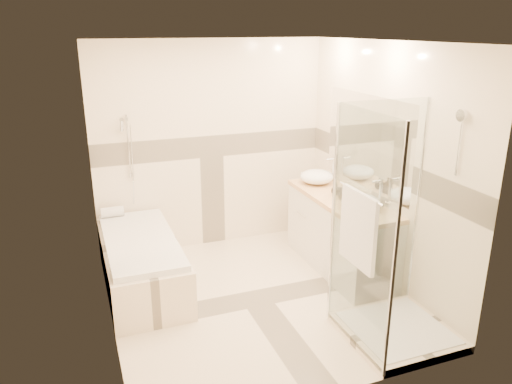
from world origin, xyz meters
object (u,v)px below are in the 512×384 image
object	(u,v)px
vessel_sink_near	(317,177)
amenity_bottle_b	(336,189)
bathtub	(142,260)
amenity_bottle_a	(343,191)
vanity	(340,233)
vessel_sink_far	(361,202)
shower_enclosure	(385,284)

from	to	relation	value
vessel_sink_near	amenity_bottle_b	distance (m)	0.46
vessel_sink_near	amenity_bottle_b	bearing A→B (deg)	-90.00
bathtub	amenity_bottle_b	xyz separation A→B (m)	(2.13, -0.24, 0.61)
amenity_bottle_a	vessel_sink_near	bearing A→B (deg)	90.00
vessel_sink_near	amenity_bottle_a	size ratio (longest dim) A/B	2.19
amenity_bottle_b	bathtub	bearing A→B (deg)	173.57
bathtub	amenity_bottle_b	size ratio (longest dim) A/B	12.83
vanity	vessel_sink_far	world-z (taller)	vessel_sink_far
bathtub	vessel_sink_far	world-z (taller)	vessel_sink_far
shower_enclosure	vessel_sink_near	size ratio (longest dim) A/B	5.16
amenity_bottle_a	amenity_bottle_b	world-z (taller)	amenity_bottle_a
bathtub	vessel_sink_near	distance (m)	2.23
bathtub	vessel_sink_near	xyz separation A→B (m)	(2.13, 0.22, 0.62)
shower_enclosure	amenity_bottle_b	bearing A→B (deg)	78.82
vessel_sink_near	amenity_bottle_a	distance (m)	0.62
amenity_bottle_a	vessel_sink_far	bearing A→B (deg)	-90.00
shower_enclosure	vessel_sink_far	bearing A→B (deg)	72.60
vessel_sink_near	vessel_sink_far	distance (m)	0.97
bathtub	amenity_bottle_b	distance (m)	2.23
amenity_bottle_b	shower_enclosure	bearing A→B (deg)	-101.18
bathtub	amenity_bottle_a	bearing A→B (deg)	-10.56
vanity	vessel_sink_far	size ratio (longest dim) A/B	4.06
amenity_bottle_b	amenity_bottle_a	bearing A→B (deg)	-90.00
vessel_sink_far	vessel_sink_near	bearing A→B (deg)	90.00
amenity_bottle_b	vessel_sink_near	bearing A→B (deg)	90.00
bathtub	vessel_sink_far	xyz separation A→B (m)	(2.13, -0.75, 0.62)
amenity_bottle_a	bathtub	bearing A→B (deg)	169.44
bathtub	amenity_bottle_a	xyz separation A→B (m)	(2.13, -0.40, 0.63)
bathtub	shower_enclosure	distance (m)	2.47
bathtub	vanity	world-z (taller)	vanity
vanity	shower_enclosure	xyz separation A→B (m)	(-0.29, -1.27, 0.08)
bathtub	vessel_sink_near	bearing A→B (deg)	5.89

